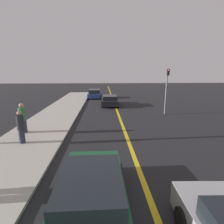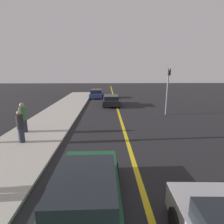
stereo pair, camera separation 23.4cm
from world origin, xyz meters
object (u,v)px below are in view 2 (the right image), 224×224
(traffic_light, at_px, (168,87))
(car_parked_left_lot, at_px, (97,94))
(pedestrian_far_standing, at_px, (20,127))
(car_ahead_center, at_px, (86,192))
(pedestrian_by_sign, at_px, (23,118))
(car_far_distant, at_px, (111,100))

(traffic_light, bearing_deg, car_parked_left_lot, 122.62)
(pedestrian_far_standing, distance_m, traffic_light, 11.68)
(car_ahead_center, xyz_separation_m, traffic_light, (5.89, 10.90, 1.86))
(car_parked_left_lot, height_order, pedestrian_by_sign, pedestrian_by_sign)
(pedestrian_far_standing, bearing_deg, pedestrian_by_sign, 110.34)
(pedestrian_by_sign, bearing_deg, car_ahead_center, -54.64)
(pedestrian_by_sign, bearing_deg, pedestrian_far_standing, -69.66)
(car_parked_left_lot, distance_m, traffic_light, 12.65)
(car_far_distant, distance_m, pedestrian_by_sign, 10.66)
(car_far_distant, distance_m, pedestrian_far_standing, 11.83)
(pedestrian_far_standing, xyz_separation_m, traffic_light, (9.78, 6.21, 1.48))
(pedestrian_by_sign, bearing_deg, traffic_light, 23.65)
(car_ahead_center, distance_m, traffic_light, 12.53)
(pedestrian_by_sign, bearing_deg, car_far_distant, 58.20)
(car_ahead_center, relative_size, car_far_distant, 1.06)
(car_ahead_center, bearing_deg, pedestrian_by_sign, 124.89)
(car_parked_left_lot, height_order, traffic_light, traffic_light)
(car_far_distant, height_order, pedestrian_by_sign, pedestrian_by_sign)
(car_ahead_center, relative_size, pedestrian_far_standing, 2.40)
(car_ahead_center, xyz_separation_m, pedestrian_far_standing, (-3.89, 4.69, 0.38))
(car_ahead_center, height_order, car_parked_left_lot, car_parked_left_lot)
(car_far_distant, bearing_deg, traffic_light, -43.94)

